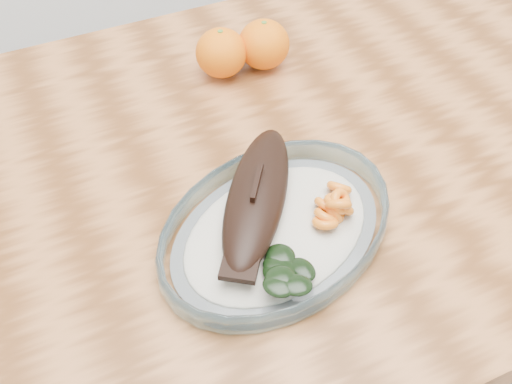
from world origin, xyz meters
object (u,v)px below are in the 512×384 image
(dining_table, at_px, (293,193))
(plated_meal, at_px, (276,225))
(orange_left, at_px, (264,44))
(orange_right, at_px, (221,53))

(dining_table, bearing_deg, plated_meal, -125.69)
(plated_meal, relative_size, orange_left, 9.19)
(dining_table, height_order, orange_left, orange_left)
(dining_table, relative_size, plated_meal, 1.62)
(orange_left, xyz_separation_m, orange_right, (-0.07, 0.01, -0.00))
(dining_table, xyz_separation_m, orange_left, (0.04, 0.19, 0.14))
(orange_left, bearing_deg, plated_meal, -112.68)
(dining_table, bearing_deg, orange_left, 78.45)
(plated_meal, height_order, orange_left, orange_left)
(orange_left, bearing_deg, orange_right, 174.00)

